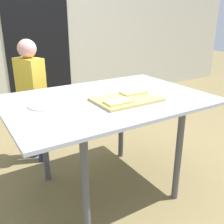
{
  "coord_description": "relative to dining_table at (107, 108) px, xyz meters",
  "views": [
    {
      "loc": [
        -0.87,
        -1.46,
        1.26
      ],
      "look_at": [
        0.04,
        0.0,
        0.62
      ],
      "focal_mm": 41.63,
      "sensor_mm": 36.0,
      "label": 1
    }
  ],
  "objects": [
    {
      "name": "dining_table",
      "position": [
        0.0,
        0.0,
        0.0
      ],
      "size": [
        1.37,
        0.96,
        0.73
      ],
      "color": "#A0A6B7",
      "rests_on": "ground"
    },
    {
      "name": "cutting_board",
      "position": [
        0.08,
        -0.12,
        0.09
      ],
      "size": [
        0.43,
        0.29,
        0.02
      ],
      "primitive_type": "cube",
      "color": "tan",
      "rests_on": "dining_table"
    },
    {
      "name": "pizza_slice_far_right",
      "position": [
        0.18,
        -0.06,
        0.1
      ],
      "size": [
        0.18,
        0.1,
        0.02
      ],
      "color": "tan",
      "rests_on": "cutting_board"
    },
    {
      "name": "plate_white_right",
      "position": [
        0.44,
        0.05,
        0.08
      ],
      "size": [
        0.23,
        0.23,
        0.01
      ],
      "primitive_type": "cylinder",
      "color": "white",
      "rests_on": "dining_table"
    },
    {
      "name": "ground_plane",
      "position": [
        0.0,
        0.0,
        -0.66
      ],
      "size": [
        16.0,
        16.0,
        0.0
      ],
      "primitive_type": "plane",
      "color": "olive"
    },
    {
      "name": "child_left",
      "position": [
        -0.32,
        0.73,
        -0.04
      ],
      "size": [
        0.22,
        0.28,
        1.09
      ],
      "color": "navy",
      "rests_on": "ground"
    },
    {
      "name": "house_door",
      "position": [
        0.22,
        2.23,
        0.34
      ],
      "size": [
        0.9,
        0.02,
        2.0
      ],
      "primitive_type": "cube",
      "color": "black",
      "rests_on": "ground"
    },
    {
      "name": "house_wall_back",
      "position": [
        0.0,
        2.33,
        0.61
      ],
      "size": [
        8.0,
        0.2,
        2.53
      ],
      "primitive_type": "cube",
      "color": "#BCB7A8",
      "rests_on": "ground"
    },
    {
      "name": "pizza_slice_near_left",
      "position": [
        -0.02,
        -0.18,
        0.1
      ],
      "size": [
        0.18,
        0.1,
        0.02
      ],
      "color": "tan",
      "rests_on": "cutting_board"
    },
    {
      "name": "plate_white_left",
      "position": [
        -0.4,
        0.07,
        0.08
      ],
      "size": [
        0.23,
        0.23,
        0.01
      ],
      "primitive_type": "cylinder",
      "color": "white",
      "rests_on": "dining_table"
    }
  ]
}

